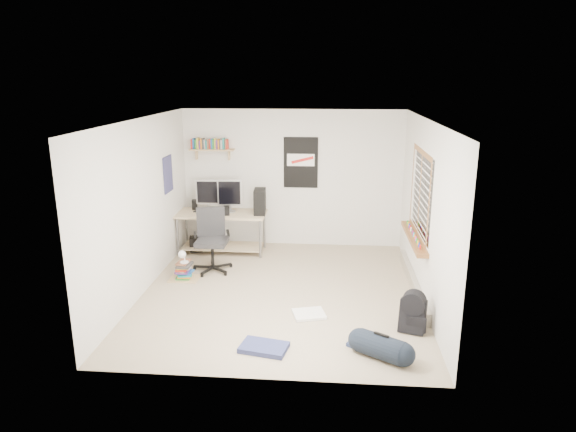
# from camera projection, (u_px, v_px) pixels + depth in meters

# --- Properties ---
(floor) EXTENTS (4.00, 4.50, 0.01)m
(floor) POSITION_uv_depth(u_px,v_px,m) (281.00, 292.00, 7.54)
(floor) COLOR gray
(floor) RESTS_ON ground
(ceiling) EXTENTS (4.00, 4.50, 0.01)m
(ceiling) POSITION_uv_depth(u_px,v_px,m) (280.00, 119.00, 6.88)
(ceiling) COLOR white
(ceiling) RESTS_ON ground
(back_wall) EXTENTS (4.00, 0.01, 2.50)m
(back_wall) POSITION_uv_depth(u_px,v_px,m) (293.00, 179.00, 9.38)
(back_wall) COLOR silver
(back_wall) RESTS_ON ground
(left_wall) EXTENTS (0.01, 4.50, 2.50)m
(left_wall) POSITION_uv_depth(u_px,v_px,m) (142.00, 207.00, 7.37)
(left_wall) COLOR silver
(left_wall) RESTS_ON ground
(right_wall) EXTENTS (0.01, 4.50, 2.50)m
(right_wall) POSITION_uv_depth(u_px,v_px,m) (426.00, 213.00, 7.05)
(right_wall) COLOR silver
(right_wall) RESTS_ON ground
(desk) EXTENTS (1.64, 0.86, 0.72)m
(desk) POSITION_uv_depth(u_px,v_px,m) (222.00, 232.00, 9.17)
(desk) COLOR #C4B488
(desk) RESTS_ON floor
(monitor_left) EXTENTS (0.41, 0.11, 0.44)m
(monitor_left) POSITION_uv_depth(u_px,v_px,m) (208.00, 199.00, 9.18)
(monitor_left) COLOR #999A9E
(monitor_left) RESTS_ON desk
(monitor_right) EXTENTS (0.43, 0.14, 0.47)m
(monitor_right) POSITION_uv_depth(u_px,v_px,m) (230.00, 200.00, 9.07)
(monitor_right) COLOR #ACACB1
(monitor_right) RESTS_ON desk
(pc_tower) EXTENTS (0.23, 0.43, 0.43)m
(pc_tower) POSITION_uv_depth(u_px,v_px,m) (260.00, 202.00, 9.00)
(pc_tower) COLOR black
(pc_tower) RESTS_ON desk
(keyboard) EXTENTS (0.44, 0.22, 0.02)m
(keyboard) POSITION_uv_depth(u_px,v_px,m) (205.00, 212.00, 9.12)
(keyboard) COLOR black
(keyboard) RESTS_ON desk
(speaker_left) EXTENTS (0.11, 0.11, 0.19)m
(speaker_left) POSITION_uv_depth(u_px,v_px,m) (195.00, 205.00, 9.28)
(speaker_left) COLOR black
(speaker_left) RESTS_ON desk
(speaker_right) EXTENTS (0.11, 0.11, 0.17)m
(speaker_right) POSITION_uv_depth(u_px,v_px,m) (227.00, 211.00, 8.90)
(speaker_right) COLOR black
(speaker_right) RESTS_ON desk
(office_chair) EXTENTS (0.82, 0.82, 1.02)m
(office_chair) POSITION_uv_depth(u_px,v_px,m) (212.00, 242.00, 8.24)
(office_chair) COLOR #242426
(office_chair) RESTS_ON floor
(wall_shelf) EXTENTS (0.80, 0.22, 0.24)m
(wall_shelf) POSITION_uv_depth(u_px,v_px,m) (212.00, 150.00, 9.24)
(wall_shelf) COLOR tan
(wall_shelf) RESTS_ON back_wall
(poster_back_wall) EXTENTS (0.62, 0.03, 0.92)m
(poster_back_wall) POSITION_uv_depth(u_px,v_px,m) (301.00, 163.00, 9.26)
(poster_back_wall) COLOR black
(poster_back_wall) RESTS_ON back_wall
(poster_left_wall) EXTENTS (0.02, 0.42, 0.60)m
(poster_left_wall) POSITION_uv_depth(u_px,v_px,m) (168.00, 174.00, 8.45)
(poster_left_wall) COLOR navy
(poster_left_wall) RESTS_ON left_wall
(window) EXTENTS (0.10, 1.50, 1.26)m
(window) POSITION_uv_depth(u_px,v_px,m) (419.00, 194.00, 7.29)
(window) COLOR brown
(window) RESTS_ON right_wall
(baseboard_heater) EXTENTS (0.08, 2.50, 0.18)m
(baseboard_heater) POSITION_uv_depth(u_px,v_px,m) (413.00, 282.00, 7.65)
(baseboard_heater) COLOR #B7B2A8
(baseboard_heater) RESTS_ON floor
(backpack) EXTENTS (0.37, 0.33, 0.42)m
(backpack) POSITION_uv_depth(u_px,v_px,m) (413.00, 316.00, 6.35)
(backpack) COLOR black
(backpack) RESTS_ON floor
(duffel_bag) EXTENTS (0.38, 0.38, 0.54)m
(duffel_bag) POSITION_uv_depth(u_px,v_px,m) (381.00, 347.00, 5.75)
(duffel_bag) COLOR black
(duffel_bag) RESTS_ON floor
(tshirt) EXTENTS (0.49, 0.44, 0.04)m
(tshirt) POSITION_uv_depth(u_px,v_px,m) (309.00, 314.00, 6.80)
(tshirt) COLOR silver
(tshirt) RESTS_ON floor
(jeans_a) EXTENTS (0.60, 0.45, 0.06)m
(jeans_a) POSITION_uv_depth(u_px,v_px,m) (264.00, 347.00, 5.95)
(jeans_a) COLOR navy
(jeans_a) RESTS_ON floor
(jeans_b) EXTENTS (0.43, 0.46, 0.05)m
(jeans_b) POSITION_uv_depth(u_px,v_px,m) (364.00, 342.00, 6.08)
(jeans_b) COLOR #222C4D
(jeans_b) RESTS_ON floor
(book_stack) EXTENTS (0.56, 0.48, 0.34)m
(book_stack) POSITION_uv_depth(u_px,v_px,m) (184.00, 270.00, 7.98)
(book_stack) COLOR brown
(book_stack) RESTS_ON floor
(desk_lamp) EXTENTS (0.17, 0.24, 0.22)m
(desk_lamp) POSITION_uv_depth(u_px,v_px,m) (184.00, 256.00, 7.90)
(desk_lamp) COLOR silver
(desk_lamp) RESTS_ON book_stack
(subwoofer) EXTENTS (0.27, 0.27, 0.25)m
(subwoofer) POSITION_uv_depth(u_px,v_px,m) (196.00, 244.00, 9.25)
(subwoofer) COLOR black
(subwoofer) RESTS_ON floor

